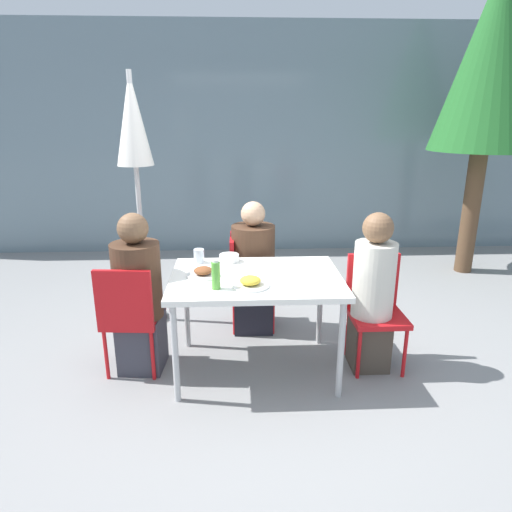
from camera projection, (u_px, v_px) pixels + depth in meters
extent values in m
plane|color=gray|center=(256.00, 368.00, 3.50)|extent=(24.00, 24.00, 0.00)
cube|color=slate|center=(244.00, 141.00, 6.18)|extent=(10.00, 0.20, 3.00)
cube|color=white|center=(256.00, 279.00, 3.28)|extent=(1.22, 0.88, 0.04)
cylinder|color=#B7B7B7|center=(175.00, 354.00, 3.00)|extent=(0.04, 0.04, 0.71)
cylinder|color=#B7B7B7|center=(341.00, 350.00, 3.05)|extent=(0.04, 0.04, 0.71)
cylinder|color=#B7B7B7|center=(187.00, 307.00, 3.73)|extent=(0.04, 0.04, 0.71)
cylinder|color=#B7B7B7|center=(320.00, 304.00, 3.78)|extent=(0.04, 0.04, 0.71)
cube|color=red|center=(134.00, 318.00, 3.40)|extent=(0.43, 0.43, 0.04)
cube|color=red|center=(124.00, 299.00, 3.16)|extent=(0.40, 0.07, 0.42)
cylinder|color=red|center=(121.00, 333.00, 3.63)|extent=(0.03, 0.03, 0.39)
cylinder|color=red|center=(163.00, 334.00, 3.62)|extent=(0.03, 0.03, 0.39)
cylinder|color=red|center=(106.00, 355.00, 3.31)|extent=(0.03, 0.03, 0.39)
cylinder|color=red|center=(153.00, 355.00, 3.30)|extent=(0.03, 0.03, 0.39)
cube|color=#383842|center=(142.00, 342.00, 3.46)|extent=(0.34, 0.34, 0.43)
cylinder|color=#472D1E|center=(137.00, 280.00, 3.31)|extent=(0.35, 0.35, 0.56)
sphere|color=brown|center=(133.00, 228.00, 3.19)|extent=(0.22, 0.22, 0.22)
cube|color=red|center=(377.00, 317.00, 3.42)|extent=(0.40, 0.40, 0.04)
cube|color=red|center=(372.00, 280.00, 3.52)|extent=(0.40, 0.04, 0.42)
cylinder|color=red|center=(405.00, 353.00, 3.33)|extent=(0.03, 0.03, 0.39)
cylinder|color=red|center=(359.00, 354.00, 3.31)|extent=(0.03, 0.03, 0.39)
cylinder|color=red|center=(389.00, 332.00, 3.65)|extent=(0.03, 0.03, 0.39)
cylinder|color=red|center=(348.00, 333.00, 3.64)|extent=(0.03, 0.03, 0.39)
cube|color=#473D33|center=(369.00, 340.00, 3.47)|extent=(0.28, 0.28, 0.43)
cylinder|color=beige|center=(374.00, 280.00, 3.33)|extent=(0.30, 0.30, 0.56)
sphere|color=brown|center=(378.00, 228.00, 3.21)|extent=(0.22, 0.22, 0.22)
cube|color=red|center=(253.00, 284.00, 4.08)|extent=(0.41, 0.41, 0.04)
cube|color=red|center=(232.00, 259.00, 4.01)|extent=(0.04, 0.40, 0.42)
cylinder|color=red|center=(271.00, 298.00, 4.31)|extent=(0.03, 0.03, 0.39)
cylinder|color=red|center=(273.00, 313.00, 3.99)|extent=(0.03, 0.03, 0.39)
cylinder|color=red|center=(235.00, 299.00, 4.30)|extent=(0.03, 0.03, 0.39)
cylinder|color=red|center=(234.00, 314.00, 3.98)|extent=(0.03, 0.03, 0.39)
cube|color=black|center=(253.00, 306.00, 4.09)|extent=(0.34, 0.34, 0.43)
cylinder|color=#472D1E|center=(253.00, 255.00, 3.95)|extent=(0.37, 0.37, 0.53)
sphere|color=tan|center=(253.00, 214.00, 3.84)|extent=(0.21, 0.21, 0.21)
cylinder|color=#333333|center=(148.00, 316.00, 4.34)|extent=(0.36, 0.36, 0.05)
cylinder|color=#BCBCBC|center=(139.00, 204.00, 4.01)|extent=(0.04, 0.04, 2.21)
cone|color=silver|center=(132.00, 119.00, 3.79)|extent=(0.31, 0.31, 0.77)
cylinder|color=white|center=(203.00, 275.00, 3.27)|extent=(0.25, 0.25, 0.01)
ellipsoid|color=brown|center=(203.00, 271.00, 3.26)|extent=(0.13, 0.13, 0.05)
cylinder|color=white|center=(250.00, 285.00, 3.07)|extent=(0.26, 0.26, 0.01)
ellipsoid|color=gold|center=(250.00, 280.00, 3.06)|extent=(0.14, 0.14, 0.06)
cylinder|color=#51A338|center=(216.00, 276.00, 3.00)|extent=(0.06, 0.06, 0.19)
cylinder|color=white|center=(215.00, 261.00, 2.97)|extent=(0.04, 0.04, 0.02)
cylinder|color=silver|center=(199.00, 256.00, 3.55)|extent=(0.08, 0.08, 0.11)
cylinder|color=white|center=(229.00, 258.00, 3.58)|extent=(0.15, 0.15, 0.06)
cylinder|color=brown|center=(471.00, 213.00, 5.44)|extent=(0.20, 0.20, 1.46)
cone|color=#236628|center=(493.00, 56.00, 4.92)|extent=(1.17, 1.17, 2.01)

